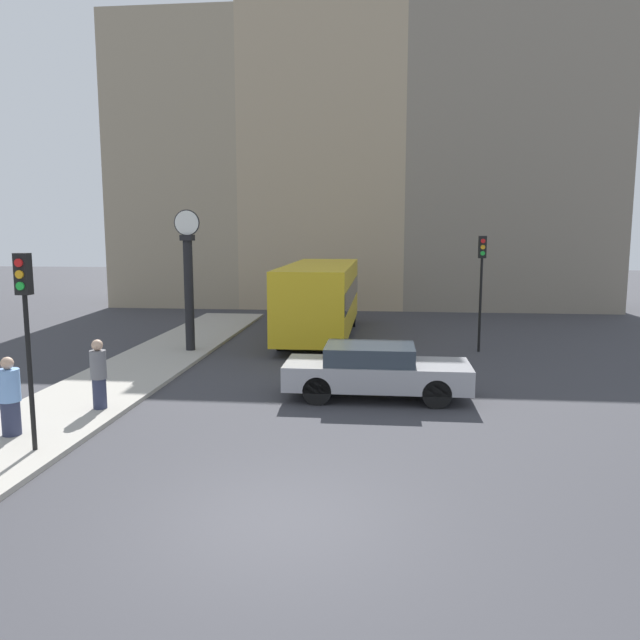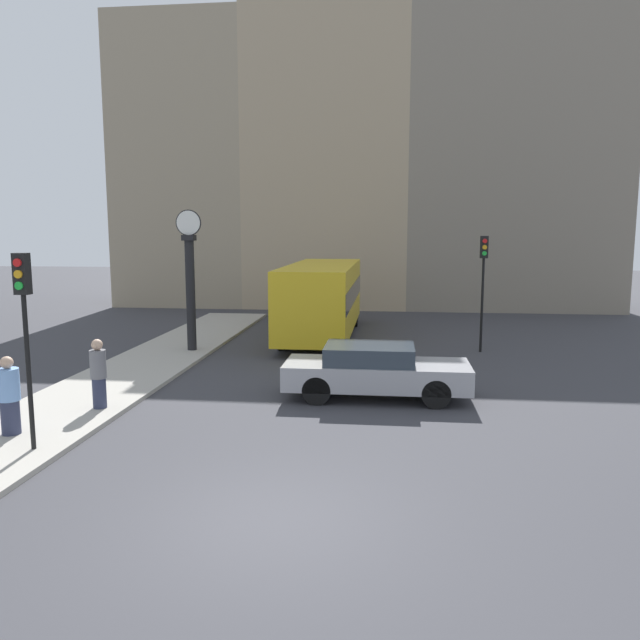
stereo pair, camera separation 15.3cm
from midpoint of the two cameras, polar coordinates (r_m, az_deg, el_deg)
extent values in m
plane|color=#38383D|center=(9.59, -4.35, -18.00)|extent=(120.00, 120.00, 0.00)
cube|color=#A39E93|center=(20.17, -15.97, -4.03)|extent=(2.88, 23.61, 0.11)
cube|color=gray|center=(36.98, -12.51, 13.56)|extent=(7.30, 5.00, 15.54)
cube|color=tan|center=(35.38, 0.29, 14.93)|extent=(8.71, 5.00, 16.69)
cube|color=gray|center=(35.74, 16.80, 13.78)|extent=(11.12, 5.00, 15.78)
cube|color=#9E9EA3|center=(15.89, 4.96, -4.97)|extent=(4.64, 1.80, 0.62)
cube|color=#2D3842|center=(15.78, 4.30, -3.08)|extent=(2.23, 1.62, 0.45)
cylinder|color=black|center=(16.76, 9.94, -5.27)|extent=(0.71, 0.22, 0.71)
cylinder|color=black|center=(15.23, 10.34, -6.65)|extent=(0.71, 0.22, 0.71)
cylinder|color=black|center=(16.80, 0.07, -5.11)|extent=(0.71, 0.22, 0.71)
cylinder|color=black|center=(15.28, -0.55, -6.47)|extent=(0.71, 0.22, 0.71)
cube|color=gold|center=(24.64, -0.15, 2.18)|extent=(2.51, 9.21, 2.53)
cube|color=#1E232D|center=(24.63, -0.15, 2.56)|extent=(2.54, 9.02, 0.75)
cylinder|color=black|center=(27.52, 2.80, 0.34)|extent=(0.28, 0.90, 0.90)
cylinder|color=black|center=(27.73, -1.82, 0.41)|extent=(0.28, 0.90, 0.90)
cylinder|color=black|center=(21.89, 1.96, -1.71)|extent=(0.28, 0.90, 0.90)
cylinder|color=black|center=(22.16, -3.82, -1.60)|extent=(0.28, 0.90, 0.90)
cylinder|color=black|center=(12.86, -25.30, -4.45)|extent=(0.09, 0.09, 2.95)
cube|color=black|center=(12.61, -25.82, 3.81)|extent=(0.26, 0.20, 0.76)
cylinder|color=red|center=(12.50, -26.17, 4.71)|extent=(0.15, 0.04, 0.15)
cylinder|color=orange|center=(12.51, -26.11, 3.76)|extent=(0.15, 0.04, 0.15)
cylinder|color=green|center=(12.52, -26.05, 2.81)|extent=(0.15, 0.04, 0.15)
cylinder|color=black|center=(22.32, 14.25, 1.31)|extent=(0.09, 0.09, 3.27)
cube|color=black|center=(22.17, 14.44, 6.48)|extent=(0.26, 0.20, 0.76)
cylinder|color=red|center=(22.05, 14.50, 7.01)|extent=(0.15, 0.04, 0.15)
cylinder|color=orange|center=(22.05, 14.48, 6.47)|extent=(0.15, 0.04, 0.15)
cylinder|color=green|center=(22.06, 14.46, 5.92)|extent=(0.15, 0.04, 0.15)
cylinder|color=black|center=(21.82, -12.08, 2.17)|extent=(0.32, 0.32, 3.76)
cube|color=black|center=(21.70, -12.24, 7.36)|extent=(0.41, 0.41, 0.19)
cylinder|color=black|center=(21.70, -12.28, 8.68)|extent=(0.88, 0.04, 0.88)
cylinder|color=white|center=(21.70, -12.28, 8.68)|extent=(0.81, 0.06, 0.81)
cylinder|color=#2D334C|center=(15.49, -19.77, -6.34)|extent=(0.31, 0.31, 0.71)
cylinder|color=slate|center=(15.34, -19.89, -3.86)|extent=(0.37, 0.37, 0.66)
sphere|color=tan|center=(15.25, -19.98, -2.17)|extent=(0.26, 0.26, 0.26)
cylinder|color=#2D334C|center=(14.25, -26.68, -8.01)|extent=(0.37, 0.37, 0.70)
cylinder|color=#729ED8|center=(14.09, -26.86, -5.35)|extent=(0.43, 0.43, 0.66)
sphere|color=tan|center=(14.00, -26.98, -3.54)|extent=(0.25, 0.25, 0.25)
camera|label=1|loc=(0.08, -90.27, -0.04)|focal=35.00mm
camera|label=2|loc=(0.08, 89.73, 0.04)|focal=35.00mm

